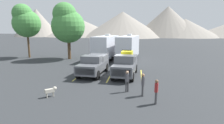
% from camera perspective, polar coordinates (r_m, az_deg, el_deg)
% --- Properties ---
extents(ground_plane, '(240.00, 240.00, 0.00)m').
position_cam_1_polar(ground_plane, '(19.54, -0.17, -3.69)').
color(ground_plane, '#2D3033').
extents(pickup_truck_a, '(2.56, 5.35, 2.09)m').
position_cam_1_polar(pickup_truck_a, '(19.17, -5.78, -0.62)').
color(pickup_truck_a, '#595B60').
rests_on(pickup_truck_a, ground).
extents(pickup_truck_b, '(2.48, 5.39, 2.59)m').
position_cam_1_polar(pickup_truck_b, '(18.58, 4.27, -0.69)').
color(pickup_truck_b, '#595B60').
rests_on(pickup_truck_b, ground).
extents(lot_stripe_a, '(0.12, 5.50, 0.01)m').
position_cam_1_polar(lot_stripe_a, '(19.69, -9.69, -3.72)').
color(lot_stripe_a, gold).
rests_on(lot_stripe_a, ground).
extents(lot_stripe_b, '(0.12, 5.50, 0.01)m').
position_cam_1_polar(lot_stripe_b, '(19.00, -0.41, -4.11)').
color(lot_stripe_b, gold).
rests_on(lot_stripe_b, ground).
extents(lot_stripe_c, '(0.12, 5.50, 0.01)m').
position_cam_1_polar(lot_stripe_c, '(18.82, 9.31, -4.39)').
color(lot_stripe_c, gold).
rests_on(lot_stripe_c, ground).
extents(camper_trailer_a, '(3.34, 7.99, 3.94)m').
position_cam_1_polar(camper_trailer_a, '(27.51, -1.94, 4.91)').
color(camper_trailer_a, silver).
rests_on(camper_trailer_a, ground).
extents(camper_trailer_b, '(3.30, 8.28, 3.94)m').
position_cam_1_polar(camper_trailer_b, '(27.42, 5.13, 4.86)').
color(camper_trailer_b, silver).
rests_on(camper_trailer_b, ground).
extents(person_a, '(0.31, 0.30, 1.67)m').
position_cam_1_polar(person_a, '(13.90, 4.80, -5.64)').
color(person_a, '#3F3F42').
rests_on(person_a, ground).
extents(person_b, '(0.26, 0.35, 1.65)m').
position_cam_1_polar(person_b, '(12.04, 13.81, -8.62)').
color(person_b, '#3F3F42').
rests_on(person_b, ground).
extents(person_c, '(0.23, 0.37, 1.67)m').
position_cam_1_polar(person_c, '(13.22, 9.69, -6.63)').
color(person_c, '#3F3F42').
rests_on(person_c, ground).
extents(dog, '(0.74, 0.70, 0.71)m').
position_cam_1_polar(dog, '(13.78, -18.61, -8.44)').
color(dog, beige).
rests_on(dog, ground).
extents(tree_a, '(5.10, 5.10, 8.66)m').
position_cam_1_polar(tree_a, '(29.12, -13.93, 11.74)').
color(tree_a, brown).
rests_on(tree_a, ground).
extents(tree_b, '(4.39, 4.39, 8.60)m').
position_cam_1_polar(tree_b, '(32.72, -25.62, 11.53)').
color(tree_b, brown).
rests_on(tree_b, ground).
extents(mountain_ridge, '(144.08, 50.94, 16.52)m').
position_cam_1_polar(mountain_ridge, '(104.01, 8.81, 11.39)').
color(mountain_ridge, gray).
rests_on(mountain_ridge, ground).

